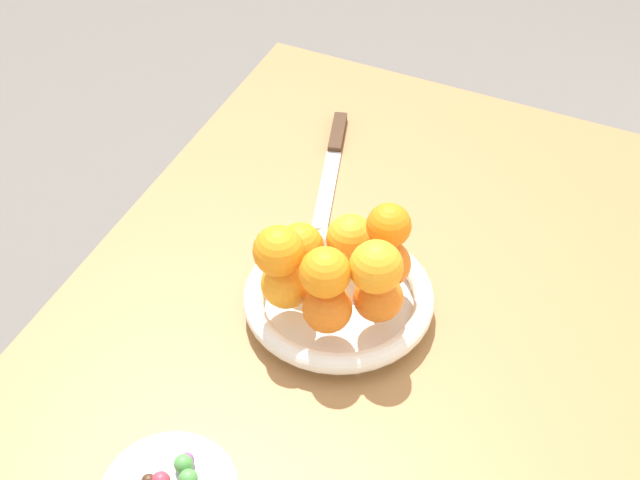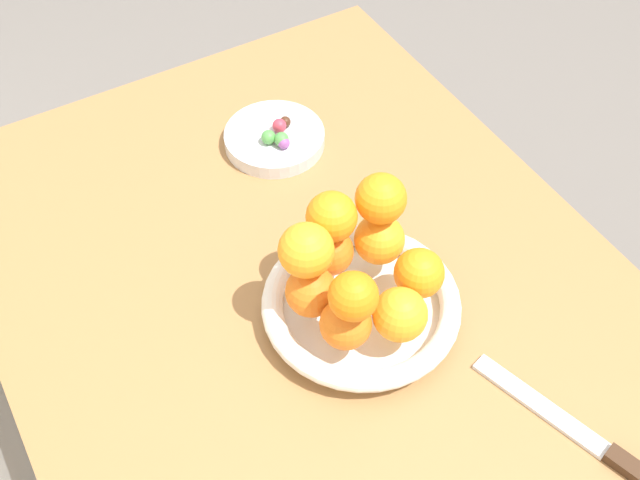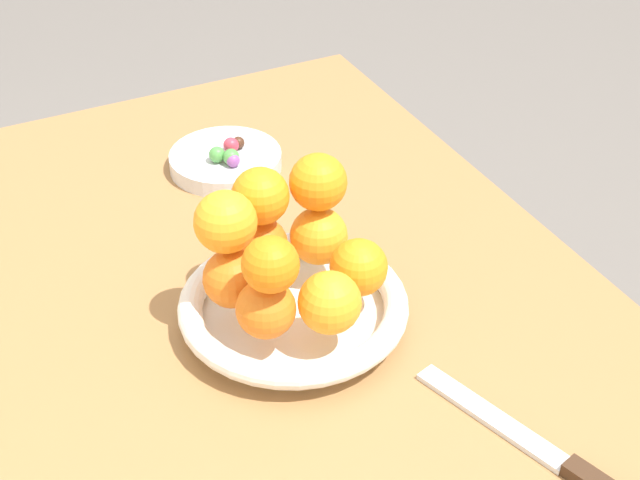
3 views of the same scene
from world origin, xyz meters
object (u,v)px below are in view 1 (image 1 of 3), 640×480
fruit_bowl (339,300)px  orange_0 (286,283)px  dining_table (353,372)px  candy_ball_3 (183,464)px  orange_3 (387,264)px  orange_6 (376,267)px  orange_8 (389,226)px  orange_1 (327,308)px  orange_4 (351,238)px  candy_ball_1 (186,460)px  knife (333,159)px  orange_7 (325,272)px  orange_9 (279,251)px  candy_ball_2 (188,479)px  orange_2 (377,299)px  orange_5 (300,246)px

fruit_bowl → orange_0: (0.04, -0.05, 0.05)m
dining_table → candy_ball_3: 0.32m
orange_3 → orange_6: size_ratio=0.94×
dining_table → fruit_bowl: (-0.02, -0.03, 0.11)m
orange_8 → orange_1: bearing=-17.4°
fruit_bowl → orange_6: (0.03, 0.06, 0.11)m
orange_6 → orange_8: 0.08m
orange_0 → orange_4: (-0.11, 0.04, 0.00)m
candy_ball_1 → knife: candy_ball_1 is taller
fruit_bowl → orange_7: bearing=7.3°
orange_9 → candy_ball_1: size_ratio=3.48×
orange_3 → candy_ball_3: size_ratio=2.80×
orange_1 → candy_ball_3: bearing=-14.7°
dining_table → orange_0: orange_0 is taller
orange_0 → orange_3: size_ratio=1.05×
orange_3 → knife: orange_3 is taller
candy_ball_2 → orange_6: bearing=161.2°
orange_4 → candy_ball_3: size_ratio=2.97×
orange_0 → orange_7: bearing=75.0°
candy_ball_2 → orange_3: bearing=166.3°
orange_9 → candy_ball_3: size_ratio=2.88×
orange_8 → candy_ball_3: bearing=-15.6°
fruit_bowl → orange_9: orange_9 is taller
orange_1 → orange_2: (-0.04, 0.05, 0.00)m
candy_ball_2 → orange_0: bearing=-177.1°
fruit_bowl → orange_8: 0.12m
orange_2 → orange_3: size_ratio=1.02×
orange_5 → candy_ball_2: orange_5 is taller
orange_7 → candy_ball_1: orange_7 is taller
orange_3 → orange_4: 0.06m
orange_3 → orange_7: 0.12m
orange_1 → orange_6: 0.08m
orange_9 → fruit_bowl: bearing=133.6°
orange_4 → orange_3: bearing=70.1°
candy_ball_3 → knife: bearing=-172.3°
dining_table → orange_8: orange_8 is taller
dining_table → orange_6: bearing=68.0°
orange_1 → candy_ball_2: orange_1 is taller
fruit_bowl → orange_3: 0.08m
orange_2 → knife: orange_2 is taller
orange_7 → candy_ball_1: bearing=-14.4°
orange_8 → dining_table: bearing=-12.2°
orange_6 → fruit_bowl: bearing=-116.4°
orange_8 → candy_ball_2: bearing=-12.9°
orange_6 → orange_0: bearing=-82.5°
candy_ball_3 → orange_0: bearing=179.9°
orange_0 → orange_3: bearing=130.2°
dining_table → knife: (-0.29, -0.16, 0.09)m
orange_3 → orange_8: orange_8 is taller
orange_2 → knife: bearing=-147.4°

